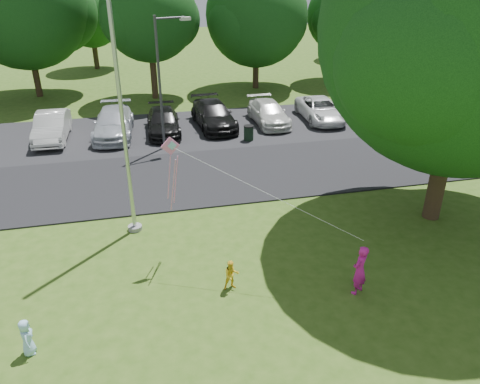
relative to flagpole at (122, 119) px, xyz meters
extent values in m
plane|color=#325315|center=(3.50, -5.00, -4.17)|extent=(120.00, 120.00, 0.00)
cube|color=black|center=(3.50, 4.00, -4.14)|extent=(60.00, 6.00, 0.06)
cube|color=black|center=(3.50, 10.50, -4.14)|extent=(42.00, 7.00, 0.06)
cylinder|color=#B7BABF|center=(0.00, 0.00, 0.83)|extent=(0.14, 0.14, 10.00)
cylinder|color=gray|center=(0.00, 0.00, -4.09)|extent=(0.50, 0.50, 0.16)
cylinder|color=#3F3F44|center=(1.71, 7.88, -0.92)|extent=(0.13, 0.13, 6.50)
cylinder|color=#3F3F44|center=(2.44, 8.10, 2.17)|extent=(1.48, 0.52, 0.09)
cube|color=silver|center=(3.17, 8.31, 2.09)|extent=(0.54, 0.37, 0.15)
cylinder|color=black|center=(6.22, 8.00, -3.76)|extent=(0.51, 0.51, 0.82)
cylinder|color=black|center=(6.22, 8.00, -3.33)|extent=(0.54, 0.54, 0.05)
cylinder|color=#332316|center=(10.98, -1.55, -2.41)|extent=(0.62, 0.62, 3.52)
sphere|color=#0E3510|center=(10.98, -1.55, 2.71)|extent=(9.58, 9.58, 9.58)
sphere|color=#0E3510|center=(9.07, -2.75, 2.23)|extent=(5.75, 5.75, 5.75)
sphere|color=#0E3510|center=(8.68, -2.55, 1.95)|extent=(4.98, 4.98, 4.98)
cylinder|color=#332316|center=(-6.10, 20.24, -2.57)|extent=(0.44, 0.44, 3.19)
sphere|color=#0E3510|center=(-6.10, 20.24, 2.00)|extent=(8.50, 8.50, 8.50)
sphere|color=#0E3510|center=(-4.18, 21.09, 1.37)|extent=(5.53, 5.53, 5.53)
cylinder|color=#332316|center=(1.92, 17.90, -2.45)|extent=(0.44, 0.44, 3.43)
sphere|color=#0E3510|center=(1.92, 17.90, 1.45)|extent=(6.27, 6.27, 6.27)
sphere|color=#0E3510|center=(3.33, 18.53, 0.98)|extent=(4.07, 4.07, 4.07)
sphere|color=#0E3510|center=(0.66, 17.12, 1.14)|extent=(3.76, 3.76, 3.76)
cylinder|color=#332316|center=(9.53, 19.17, -2.84)|extent=(0.44, 0.44, 2.66)
sphere|color=#0E3510|center=(9.53, 19.17, 1.03)|extent=(7.27, 7.27, 7.27)
sphere|color=#0E3510|center=(11.16, 19.89, 0.49)|extent=(4.72, 4.72, 4.72)
sphere|color=#0E3510|center=(8.07, 18.26, 0.67)|extent=(4.36, 4.36, 4.36)
cylinder|color=#332316|center=(16.62, 19.89, -2.66)|extent=(0.44, 0.44, 3.02)
sphere|color=#0E3510|center=(16.62, 19.89, 0.84)|extent=(5.67, 5.67, 5.67)
sphere|color=#0E3510|center=(17.89, 20.46, 0.41)|extent=(3.68, 3.68, 3.68)
sphere|color=#0E3510|center=(15.48, 19.18, 0.55)|extent=(3.40, 3.40, 3.40)
cylinder|color=#332316|center=(25.42, 17.25, -2.45)|extent=(0.44, 0.44, 3.42)
sphere|color=#0E3510|center=(23.67, 16.15, 1.89)|extent=(5.26, 5.26, 5.26)
cylinder|color=#332316|center=(-2.50, 29.00, -2.87)|extent=(0.44, 0.44, 2.60)
sphere|color=#0E3510|center=(-2.50, 29.00, 0.25)|extent=(5.20, 5.20, 5.20)
sphere|color=#0E3510|center=(-1.33, 29.52, -0.14)|extent=(3.38, 3.38, 3.38)
sphere|color=#0E3510|center=(-3.54, 28.35, -0.01)|extent=(3.12, 3.12, 3.12)
cylinder|color=#332316|center=(21.50, 28.50, -2.87)|extent=(0.44, 0.44, 2.60)
sphere|color=#0E3510|center=(21.50, 28.50, 0.25)|extent=(5.20, 5.20, 5.20)
sphere|color=#0E3510|center=(22.67, 29.02, -0.14)|extent=(3.38, 3.38, 3.38)
sphere|color=#0E3510|center=(20.46, 27.85, -0.01)|extent=(3.12, 3.12, 3.12)
imported|color=silver|center=(-4.00, 10.44, -3.38)|extent=(1.60, 4.41, 1.45)
imported|color=#B2B7BF|center=(-0.80, 10.35, -3.39)|extent=(2.37, 5.06, 1.43)
imported|color=black|center=(1.88, 10.25, -3.48)|extent=(1.92, 4.40, 1.26)
imported|color=black|center=(4.79, 10.62, -3.41)|extent=(2.30, 4.96, 1.40)
imported|color=silver|center=(8.04, 10.52, -3.47)|extent=(1.86, 4.39, 1.26)
imported|color=silver|center=(11.29, 10.49, -3.47)|extent=(2.32, 4.69, 1.28)
imported|color=#CB1B8E|center=(6.26, -5.07, -3.38)|extent=(0.69, 0.63, 1.57)
imported|color=yellow|center=(2.70, -4.07, -3.69)|extent=(0.48, 0.39, 0.95)
imported|color=#A6DBFF|center=(-2.71, -5.44, -3.66)|extent=(0.36, 0.52, 1.01)
cube|color=pink|center=(1.34, -1.92, -0.34)|extent=(0.57, 0.12, 0.57)
cube|color=#8CC6E5|center=(1.39, -1.95, -0.32)|extent=(0.28, 0.07, 0.28)
cylinder|color=white|center=(3.80, -3.49, -1.36)|extent=(4.93, 3.17, 2.06)
cylinder|color=pink|center=(1.24, -1.92, -1.36)|extent=(0.19, 0.25, 1.53)
cylinder|color=pink|center=(1.44, -1.87, -1.48)|extent=(0.21, 0.40, 1.75)
cylinder|color=pink|center=(1.34, -2.00, -1.60)|extent=(0.23, 0.59, 1.95)
camera|label=1|loc=(0.44, -15.02, 4.63)|focal=35.00mm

